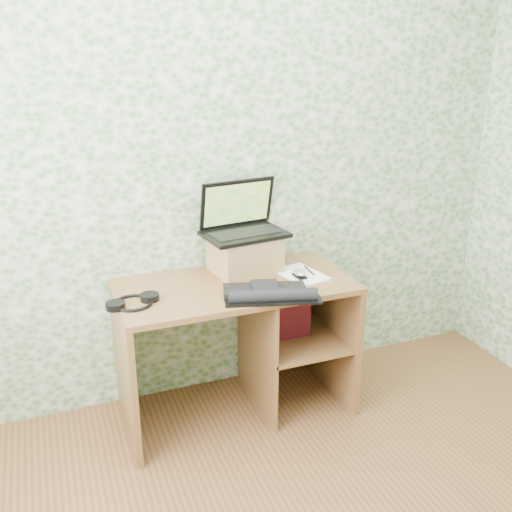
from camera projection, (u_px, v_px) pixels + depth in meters
name	position (u px, v px, depth m)	size (l,w,h in m)	color
wall_back	(214.00, 166.00, 3.00)	(3.50, 3.50, 0.00)	silver
desk	(247.00, 326.00, 3.06)	(1.20, 0.60, 0.75)	brown
riser	(245.00, 254.00, 3.04)	(0.33, 0.28, 0.20)	olive
laptop	(242.00, 222.00, 3.02)	(0.46, 0.35, 0.28)	black
keyboard	(268.00, 293.00, 2.75)	(0.47, 0.34, 0.06)	black
headphones	(133.00, 302.00, 2.67)	(0.26, 0.22, 0.03)	black
notepad	(301.00, 275.00, 3.01)	(0.19, 0.28, 0.01)	white
mouse	(300.00, 274.00, 2.96)	(0.06, 0.09, 0.03)	#B1B1B3
pen	(309.00, 270.00, 3.04)	(0.01, 0.01, 0.13)	black
red_box	(289.00, 314.00, 3.09)	(0.23, 0.07, 0.27)	maroon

